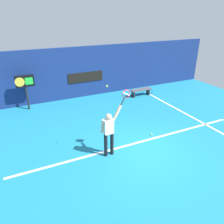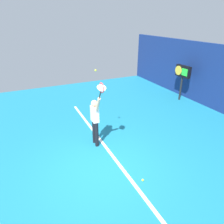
{
  "view_description": "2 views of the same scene",
  "coord_description": "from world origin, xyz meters",
  "px_view_note": "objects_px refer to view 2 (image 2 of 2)",
  "views": [
    {
      "loc": [
        -4.28,
        -6.03,
        4.94
      ],
      "look_at": [
        -1.06,
        0.71,
        1.54
      ],
      "focal_mm": 35.86,
      "sensor_mm": 36.0,
      "label": 1
    },
    {
      "loc": [
        4.54,
        -1.78,
        4.15
      ],
      "look_at": [
        -1.16,
        0.87,
        1.25
      ],
      "focal_mm": 32.88,
      "sensor_mm": 36.0,
      "label": 2
    }
  ],
  "objects_px": {
    "tennis_racket": "(101,89)",
    "spare_ball": "(143,180)",
    "tennis_player": "(95,119)",
    "scoreboard_clock": "(183,73)",
    "tennis_ball": "(96,70)"
  },
  "relations": [
    {
      "from": "scoreboard_clock",
      "to": "tennis_ball",
      "type": "bearing_deg",
      "value": -69.2
    },
    {
      "from": "tennis_ball",
      "to": "scoreboard_clock",
      "type": "height_order",
      "value": "tennis_ball"
    },
    {
      "from": "tennis_racket",
      "to": "spare_ball",
      "type": "relative_size",
      "value": 9.02
    },
    {
      "from": "tennis_racket",
      "to": "scoreboard_clock",
      "type": "bearing_deg",
      "value": 116.13
    },
    {
      "from": "tennis_ball",
      "to": "scoreboard_clock",
      "type": "relative_size",
      "value": 0.04
    },
    {
      "from": "tennis_racket",
      "to": "tennis_ball",
      "type": "xyz_separation_m",
      "value": [
        -0.67,
        0.09,
        0.38
      ]
    },
    {
      "from": "tennis_player",
      "to": "tennis_racket",
      "type": "xyz_separation_m",
      "value": [
        0.65,
        -0.0,
        1.28
      ]
    },
    {
      "from": "tennis_player",
      "to": "scoreboard_clock",
      "type": "height_order",
      "value": "tennis_player"
    },
    {
      "from": "tennis_player",
      "to": "spare_ball",
      "type": "distance_m",
      "value": 2.54
    },
    {
      "from": "scoreboard_clock",
      "to": "spare_ball",
      "type": "bearing_deg",
      "value": -49.62
    },
    {
      "from": "tennis_player",
      "to": "spare_ball",
      "type": "xyz_separation_m",
      "value": [
        2.29,
        0.52,
        -0.98
      ]
    },
    {
      "from": "tennis_player",
      "to": "spare_ball",
      "type": "height_order",
      "value": "tennis_player"
    },
    {
      "from": "tennis_player",
      "to": "tennis_racket",
      "type": "relative_size",
      "value": 3.17
    },
    {
      "from": "tennis_ball",
      "to": "scoreboard_clock",
      "type": "bearing_deg",
      "value": 110.8
    },
    {
      "from": "scoreboard_clock",
      "to": "tennis_racket",
      "type": "bearing_deg",
      "value": -63.87
    }
  ]
}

